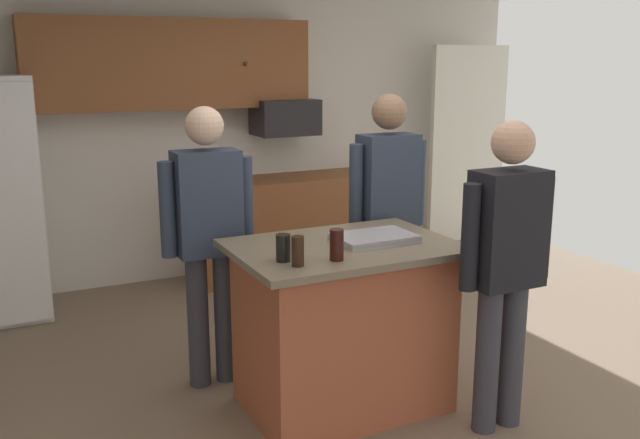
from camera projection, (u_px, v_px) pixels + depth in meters
name	position (u px, v px, depth m)	size (l,w,h in m)	color
floor	(361.00, 392.00, 4.23)	(7.04, 7.04, 0.00)	#7F6B56
back_wall	(212.00, 134.00, 6.39)	(6.40, 0.10, 2.60)	silver
french_door_window_panel	(467.00, 145.00, 7.20)	(0.90, 0.06, 2.00)	white
cabinet_run_upper	(171.00, 64.00, 5.90)	(2.40, 0.38, 0.75)	brown
cabinet_run_lower	(287.00, 224.00, 6.56)	(1.80, 0.63, 0.90)	brown
microwave_over_range	(285.00, 117.00, 6.35)	(0.56, 0.40, 0.32)	black
kitchen_island	(343.00, 326.00, 3.97)	(1.23, 0.87, 0.97)	#AD5638
person_guest_right	(506.00, 257.00, 3.63)	(0.57, 0.22, 1.67)	#383842
person_elder_center	(387.00, 206.00, 4.64)	(0.57, 0.23, 1.75)	#232D4C
person_guest_left	(208.00, 228.00, 4.16)	(0.57, 0.23, 1.71)	#383842
glass_stout_tall	(283.00, 248.00, 3.53)	(0.08, 0.08, 0.14)	black
glass_short_whisky	(298.00, 251.00, 3.45)	(0.06, 0.06, 0.15)	black
tumbler_amber	(337.00, 245.00, 3.55)	(0.07, 0.07, 0.16)	black
serving_tray	(374.00, 238.00, 3.92)	(0.44, 0.30, 0.04)	#B7B7BC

